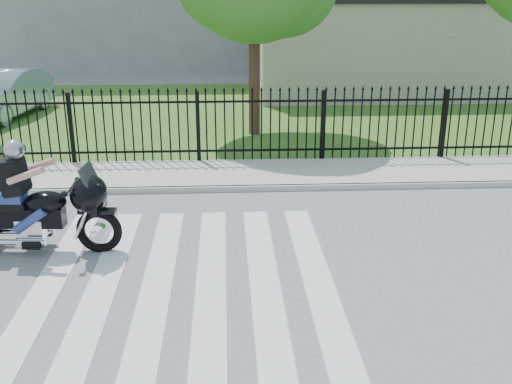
{
  "coord_description": "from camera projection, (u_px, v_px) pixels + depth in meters",
  "views": [
    {
      "loc": [
        0.65,
        -8.07,
        4.25
      ],
      "look_at": [
        1.13,
        1.11,
        1.0
      ],
      "focal_mm": 42.0,
      "sensor_mm": 36.0,
      "label": 1
    }
  ],
  "objects": [
    {
      "name": "ground",
      "position": [
        185.0,
        281.0,
        8.98
      ],
      "size": [
        120.0,
        120.0,
        0.0
      ],
      "primitive_type": "plane",
      "color": "slate",
      "rests_on": "ground"
    },
    {
      "name": "crosswalk",
      "position": [
        185.0,
        280.0,
        8.98
      ],
      "size": [
        5.0,
        5.5,
        0.01
      ],
      "primitive_type": null,
      "color": "silver",
      "rests_on": "ground"
    },
    {
      "name": "sidewalk",
      "position": [
        198.0,
        175.0,
        13.67
      ],
      "size": [
        40.0,
        2.0,
        0.12
      ],
      "primitive_type": "cube",
      "color": "#ADAAA3",
      "rests_on": "ground"
    },
    {
      "name": "curb",
      "position": [
        196.0,
        189.0,
        12.73
      ],
      "size": [
        40.0,
        0.12,
        0.12
      ],
      "primitive_type": "cube",
      "color": "#ADAAA3",
      "rests_on": "ground"
    },
    {
      "name": "grass_strip",
      "position": [
        206.0,
        113.0,
        20.28
      ],
      "size": [
        40.0,
        12.0,
        0.02
      ],
      "primitive_type": "cube",
      "color": "#365D20",
      "rests_on": "ground"
    },
    {
      "name": "iron_fence",
      "position": [
        198.0,
        129.0,
        14.33
      ],
      "size": [
        26.0,
        0.04,
        1.8
      ],
      "color": "black",
      "rests_on": "ground"
    },
    {
      "name": "building_low",
      "position": [
        383.0,
        47.0,
        23.81
      ],
      "size": [
        10.0,
        6.0,
        3.5
      ],
      "primitive_type": "cube",
      "color": "#B7AE99",
      "rests_on": "ground"
    },
    {
      "name": "motorcycle_rider",
      "position": [
        26.0,
        206.0,
        9.72
      ],
      "size": [
        2.94,
        1.02,
        1.95
      ],
      "rotation": [
        0.0,
        0.0,
        -0.07
      ],
      "color": "black",
      "rests_on": "ground"
    },
    {
      "name": "parked_car",
      "position": [
        2.0,
        94.0,
        19.38
      ],
      "size": [
        2.28,
        4.74,
        1.5
      ],
      "primitive_type": "imported",
      "rotation": [
        0.0,
        0.0,
        -0.16
      ],
      "color": "#98B0C0",
      "rests_on": "grass_strip"
    }
  ]
}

